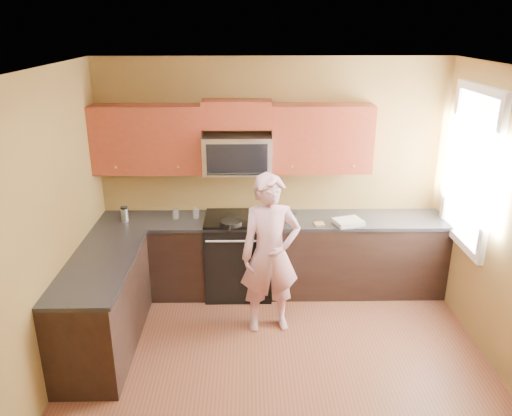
{
  "coord_description": "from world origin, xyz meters",
  "views": [
    {
      "loc": [
        -0.29,
        -3.67,
        3.05
      ],
      "look_at": [
        -0.2,
        1.3,
        1.2
      ],
      "focal_mm": 35.28,
      "sensor_mm": 36.0,
      "label": 1
    }
  ],
  "objects_px": {
    "microwave": "(238,172)",
    "woman": "(270,254)",
    "frying_pan": "(231,225)",
    "butter_tub": "(291,222)",
    "stove": "(238,255)",
    "travel_mug": "(125,221)"
  },
  "relations": [
    {
      "from": "microwave",
      "to": "woman",
      "type": "height_order",
      "value": "woman"
    },
    {
      "from": "frying_pan",
      "to": "butter_tub",
      "type": "relative_size",
      "value": 3.44
    },
    {
      "from": "stove",
      "to": "butter_tub",
      "type": "relative_size",
      "value": 7.86
    },
    {
      "from": "microwave",
      "to": "butter_tub",
      "type": "height_order",
      "value": "microwave"
    },
    {
      "from": "stove",
      "to": "frying_pan",
      "type": "relative_size",
      "value": 2.28
    },
    {
      "from": "stove",
      "to": "frying_pan",
      "type": "distance_m",
      "value": 0.54
    },
    {
      "from": "woman",
      "to": "microwave",
      "type": "bearing_deg",
      "value": 102.98
    },
    {
      "from": "frying_pan",
      "to": "butter_tub",
      "type": "height_order",
      "value": "frying_pan"
    },
    {
      "from": "frying_pan",
      "to": "travel_mug",
      "type": "relative_size",
      "value": 2.4
    },
    {
      "from": "frying_pan",
      "to": "butter_tub",
      "type": "distance_m",
      "value": 0.7
    },
    {
      "from": "butter_tub",
      "to": "stove",
      "type": "bearing_deg",
      "value": 171.95
    },
    {
      "from": "microwave",
      "to": "frying_pan",
      "type": "xyz_separation_m",
      "value": [
        -0.07,
        -0.36,
        -0.5
      ]
    },
    {
      "from": "stove",
      "to": "frying_pan",
      "type": "xyz_separation_m",
      "value": [
        -0.07,
        -0.24,
        0.47
      ]
    },
    {
      "from": "microwave",
      "to": "butter_tub",
      "type": "bearing_deg",
      "value": -19.17
    },
    {
      "from": "stove",
      "to": "microwave",
      "type": "bearing_deg",
      "value": 90.0
    },
    {
      "from": "microwave",
      "to": "travel_mug",
      "type": "bearing_deg",
      "value": -173.23
    },
    {
      "from": "microwave",
      "to": "frying_pan",
      "type": "bearing_deg",
      "value": -101.22
    },
    {
      "from": "butter_tub",
      "to": "travel_mug",
      "type": "xyz_separation_m",
      "value": [
        -1.89,
        0.06,
        -0.0
      ]
    },
    {
      "from": "travel_mug",
      "to": "stove",
      "type": "bearing_deg",
      "value": 1.21
    },
    {
      "from": "frying_pan",
      "to": "butter_tub",
      "type": "xyz_separation_m",
      "value": [
        0.68,
        0.15,
        -0.03
      ]
    },
    {
      "from": "frying_pan",
      "to": "butter_tub",
      "type": "bearing_deg",
      "value": 17.01
    },
    {
      "from": "stove",
      "to": "microwave",
      "type": "relative_size",
      "value": 1.25
    }
  ]
}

